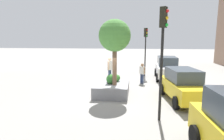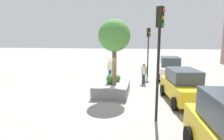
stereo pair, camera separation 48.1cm
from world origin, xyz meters
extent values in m
plane|color=gray|center=(0.00, 0.00, 0.00)|extent=(120.00, 120.00, 0.00)
cube|color=gray|center=(-0.29, 0.01, 0.37)|extent=(2.88, 2.18, 0.75)
cylinder|color=brown|center=(0.11, 0.22, 2.03)|extent=(0.28, 0.28, 2.57)
sphere|color=#4C8C3D|center=(0.11, 0.22, 3.87)|extent=(1.98, 1.98, 1.98)
sphere|color=#3D7A33|center=(-0.96, 0.26, 0.99)|extent=(0.48, 0.48, 0.48)
sphere|color=#2D6628|center=(-0.17, -0.05, 1.06)|extent=(0.62, 0.62, 0.62)
cube|color=black|center=(-0.67, -0.19, 0.81)|extent=(0.83, 0.39, 0.02)
sphere|color=beige|center=(-0.94, -0.22, 0.78)|extent=(0.06, 0.06, 0.06)
sphere|color=beige|center=(-0.90, -0.05, 0.78)|extent=(0.06, 0.06, 0.06)
sphere|color=beige|center=(-0.44, -0.33, 0.78)|extent=(0.06, 0.06, 0.06)
sphere|color=beige|center=(-0.40, -0.17, 0.78)|extent=(0.06, 0.06, 0.06)
cylinder|color=navy|center=(-0.58, -0.22, 1.21)|extent=(0.14, 0.14, 0.78)
cylinder|color=navy|center=(-0.76, -0.17, 1.21)|extent=(0.14, 0.14, 0.78)
cube|color=silver|center=(-0.67, -0.19, 1.91)|extent=(0.47, 0.29, 0.61)
cylinder|color=#D8AD8C|center=(-0.45, -0.25, 1.93)|extent=(0.10, 0.10, 0.58)
cylinder|color=#D8AD8C|center=(-0.90, -0.14, 1.93)|extent=(0.10, 0.10, 0.58)
sphere|color=#D8AD8C|center=(-0.67, -0.19, 2.34)|extent=(0.26, 0.26, 0.26)
cube|color=white|center=(-5.83, 4.44, 0.81)|extent=(4.48, 2.07, 0.88)
cube|color=#38424C|center=(-6.05, 4.45, 1.65)|extent=(2.54, 1.75, 0.79)
cylinder|color=black|center=(-4.38, 5.29, 0.37)|extent=(0.76, 0.26, 0.75)
cylinder|color=black|center=(-4.48, 3.44, 0.37)|extent=(0.76, 0.26, 0.75)
cylinder|color=black|center=(-7.19, 5.43, 0.37)|extent=(0.76, 0.26, 0.75)
cylinder|color=black|center=(-7.29, 3.59, 0.37)|extent=(0.76, 0.26, 0.75)
cube|color=gold|center=(0.59, 4.36, 0.76)|extent=(4.32, 2.26, 0.83)
cube|color=#38424C|center=(0.38, 4.33, 1.55)|extent=(2.49, 1.82, 0.74)
cylinder|color=black|center=(1.78, 5.39, 0.35)|extent=(0.72, 0.30, 0.70)
cylinder|color=black|center=(2.01, 3.67, 0.35)|extent=(0.72, 0.30, 0.70)
cylinder|color=black|center=(-0.84, 5.04, 0.35)|extent=(0.72, 0.30, 0.70)
cylinder|color=black|center=(-0.61, 3.33, 0.35)|extent=(0.72, 0.30, 0.70)
cylinder|color=black|center=(5.64, 3.58, 0.40)|extent=(0.82, 0.28, 0.80)
cylinder|color=black|center=(3.49, 2.64, 2.06)|extent=(0.12, 0.12, 4.13)
cube|color=black|center=(3.49, 2.64, 4.55)|extent=(0.36, 0.35, 0.85)
sphere|color=red|center=(3.57, 2.77, 4.80)|extent=(0.14, 0.14, 0.14)
sphere|color=gold|center=(3.57, 2.77, 4.52)|extent=(0.14, 0.14, 0.14)
sphere|color=green|center=(3.57, 2.77, 4.24)|extent=(0.14, 0.14, 0.14)
cylinder|color=black|center=(-6.96, 2.47, 1.92)|extent=(0.12, 0.12, 3.85)
cube|color=black|center=(-6.96, 2.47, 4.27)|extent=(0.36, 0.37, 0.85)
sphere|color=red|center=(-6.84, 2.57, 4.52)|extent=(0.14, 0.14, 0.14)
sphere|color=gold|center=(-6.84, 2.57, 4.24)|extent=(0.14, 0.14, 0.14)
sphere|color=green|center=(-6.84, 2.57, 3.96)|extent=(0.14, 0.14, 0.14)
cylinder|color=navy|center=(-3.74, 2.03, 0.40)|extent=(0.15, 0.15, 0.80)
cylinder|color=navy|center=(-3.60, 2.16, 0.40)|extent=(0.15, 0.15, 0.80)
cube|color=silver|center=(-3.67, 2.09, 1.11)|extent=(0.45, 0.46, 0.63)
cylinder|color=#9E7251|center=(-3.83, 1.92, 1.13)|extent=(0.10, 0.10, 0.59)
cylinder|color=#9E7251|center=(-3.51, 2.27, 1.13)|extent=(0.10, 0.10, 0.59)
sphere|color=#9E7251|center=(-3.67, 2.09, 1.56)|extent=(0.26, 0.26, 0.26)
camera|label=1|loc=(11.82, 1.50, 3.66)|focal=30.28mm
camera|label=2|loc=(11.75, 1.97, 3.66)|focal=30.28mm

